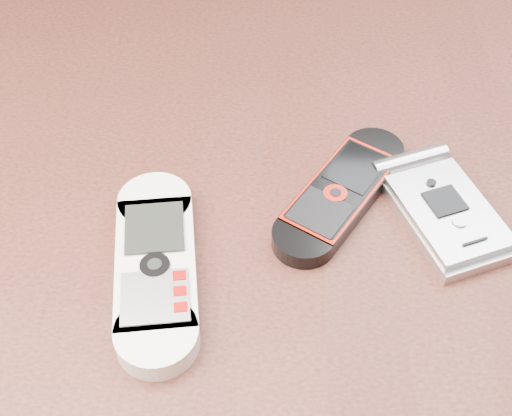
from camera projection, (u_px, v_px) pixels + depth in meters
The scene contains 4 objects.
table at pixel (250, 298), 0.61m from camera, with size 1.20×0.80×0.75m.
nokia_white at pixel (156, 266), 0.49m from camera, with size 0.05×0.17×0.02m, color white.
nokia_black_red at pixel (341, 193), 0.53m from camera, with size 0.05×0.15×0.02m, color black.
motorola_razr at pixel (445, 211), 0.52m from camera, with size 0.06×0.12×0.02m, color #B8B8BD.
Camera 1 is at (0.02, -0.35, 1.15)m, focal length 50.00 mm.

